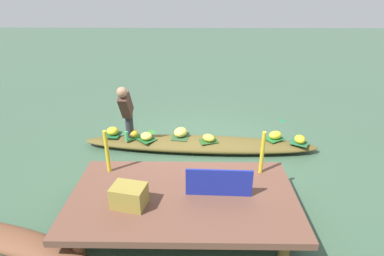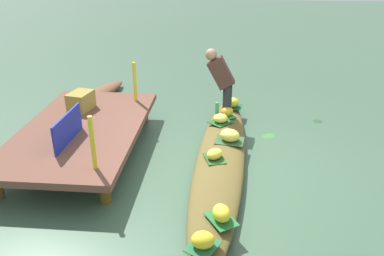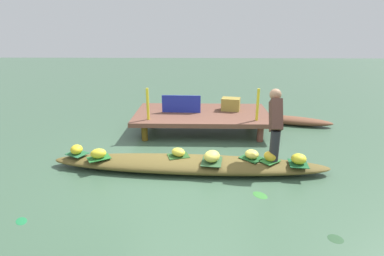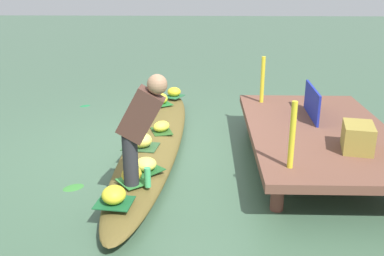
% 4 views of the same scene
% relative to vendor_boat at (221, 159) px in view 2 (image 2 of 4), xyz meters
% --- Properties ---
extents(canal_water, '(40.00, 40.00, 0.00)m').
position_rel_vendor_boat_xyz_m(canal_water, '(0.00, 0.00, -0.11)').
color(canal_water, '#3B5A42').
rests_on(canal_water, ground).
extents(dock_platform, '(3.20, 1.80, 0.45)m').
position_rel_vendor_boat_xyz_m(dock_platform, '(0.25, 2.17, 0.27)').
color(dock_platform, brown).
rests_on(dock_platform, ground).
extents(vendor_boat, '(4.90, 0.97, 0.23)m').
position_rel_vendor_boat_xyz_m(vendor_boat, '(0.00, 0.00, 0.00)').
color(vendor_boat, brown).
rests_on(vendor_boat, ground).
extents(moored_boat, '(2.25, 1.05, 0.21)m').
position_rel_vendor_boat_xyz_m(moored_boat, '(2.48, 2.72, -0.01)').
color(moored_boat, brown).
rests_on(moored_boat, ground).
extents(leaf_mat_0, '(0.34, 0.38, 0.01)m').
position_rel_vendor_boat_xyz_m(leaf_mat_0, '(1.85, -0.18, 0.12)').
color(leaf_mat_0, '#17552B').
rests_on(leaf_mat_0, vendor_boat).
extents(banana_bunch_0, '(0.26, 0.25, 0.17)m').
position_rel_vendor_boat_xyz_m(banana_bunch_0, '(1.85, -0.18, 0.20)').
color(banana_bunch_0, yellow).
rests_on(banana_bunch_0, vendor_boat).
extents(leaf_mat_1, '(0.39, 0.48, 0.01)m').
position_rel_vendor_boat_xyz_m(leaf_mat_1, '(0.40, -0.13, 0.12)').
color(leaf_mat_1, '#2C512C').
rests_on(leaf_mat_1, vendor_boat).
extents(banana_bunch_1, '(0.37, 0.40, 0.19)m').
position_rel_vendor_boat_xyz_m(banana_bunch_1, '(0.40, -0.13, 0.21)').
color(banana_bunch_1, '#ECDA56').
rests_on(banana_bunch_1, vendor_boat).
extents(leaf_mat_2, '(0.42, 0.35, 0.01)m').
position_rel_vendor_boat_xyz_m(leaf_mat_2, '(-0.19, 0.09, 0.12)').
color(leaf_mat_2, '#27501F').
rests_on(leaf_mat_2, vendor_boat).
extents(banana_bunch_2, '(0.33, 0.31, 0.15)m').
position_rel_vendor_boat_xyz_m(banana_bunch_2, '(-0.19, 0.09, 0.19)').
color(banana_bunch_2, yellow).
rests_on(banana_bunch_2, vendor_boat).
extents(leaf_mat_3, '(0.43, 0.40, 0.01)m').
position_rel_vendor_boat_xyz_m(leaf_mat_3, '(-2.03, 0.14, 0.12)').
color(leaf_mat_3, '#225F37').
rests_on(leaf_mat_3, vendor_boat).
extents(banana_bunch_3, '(0.22, 0.25, 0.17)m').
position_rel_vendor_boat_xyz_m(banana_bunch_3, '(-2.03, 0.14, 0.20)').
color(banana_bunch_3, yellow).
rests_on(banana_bunch_3, vendor_boat).
extents(leaf_mat_4, '(0.46, 0.46, 0.01)m').
position_rel_vendor_boat_xyz_m(leaf_mat_4, '(1.10, 0.03, 0.12)').
color(leaf_mat_4, '#1D5424').
rests_on(leaf_mat_4, vendor_boat).
extents(banana_bunch_4, '(0.30, 0.31, 0.15)m').
position_rel_vendor_boat_xyz_m(banana_bunch_4, '(1.10, 0.03, 0.19)').
color(banana_bunch_4, '#EBD954').
rests_on(banana_bunch_4, vendor_boat).
extents(leaf_mat_5, '(0.40, 0.39, 0.01)m').
position_rel_vendor_boat_xyz_m(leaf_mat_5, '(1.39, -0.08, 0.12)').
color(leaf_mat_5, '#307A34').
rests_on(leaf_mat_5, vendor_boat).
extents(banana_bunch_5, '(0.28, 0.29, 0.17)m').
position_rel_vendor_boat_xyz_m(banana_bunch_5, '(1.39, -0.08, 0.20)').
color(banana_bunch_5, gold).
rests_on(banana_bunch_5, vendor_boat).
extents(leaf_mat_6, '(0.45, 0.41, 0.01)m').
position_rel_vendor_boat_xyz_m(leaf_mat_6, '(-1.57, -0.04, 0.12)').
color(leaf_mat_6, '#21682B').
rests_on(leaf_mat_6, vendor_boat).
extents(banana_bunch_6, '(0.31, 0.26, 0.17)m').
position_rel_vendor_boat_xyz_m(banana_bunch_6, '(-1.57, -0.04, 0.20)').
color(banana_bunch_6, yellow).
rests_on(banana_bunch_6, vendor_boat).
extents(vendor_person, '(0.21, 0.53, 1.19)m').
position_rel_vendor_boat_xyz_m(vendor_person, '(1.46, 0.04, 0.80)').
color(vendor_person, '#28282D').
rests_on(vendor_person, vendor_boat).
extents(water_bottle, '(0.07, 0.07, 0.21)m').
position_rel_vendor_boat_xyz_m(water_bottle, '(1.49, 0.10, 0.22)').
color(water_bottle, '#43B168').
rests_on(water_bottle, vendor_boat).
extents(market_banner, '(0.93, 0.06, 0.42)m').
position_rel_vendor_boat_xyz_m(market_banner, '(-0.25, 2.17, 0.54)').
color(market_banner, navy).
rests_on(market_banner, dock_platform).
extents(railing_post_west, '(0.06, 0.06, 0.71)m').
position_rel_vendor_boat_xyz_m(railing_post_west, '(-0.95, 1.57, 0.69)').
color(railing_post_west, gold).
rests_on(railing_post_west, dock_platform).
extents(railing_post_east, '(0.06, 0.06, 0.71)m').
position_rel_vendor_boat_xyz_m(railing_post_east, '(1.45, 1.57, 0.69)').
color(railing_post_east, gold).
rests_on(railing_post_east, dock_platform).
extents(produce_crate, '(0.50, 0.41, 0.31)m').
position_rel_vendor_boat_xyz_m(produce_crate, '(0.96, 2.40, 0.49)').
color(produce_crate, olive).
rests_on(produce_crate, dock_platform).
extents(drifting_plant_0, '(0.29, 0.30, 0.01)m').
position_rel_vendor_boat_xyz_m(drifting_plant_0, '(1.11, -0.82, -0.11)').
color(drifting_plant_0, '#32762F').
rests_on(drifting_plant_0, ground).
extents(drifting_plant_2, '(0.23, 0.23, 0.01)m').
position_rel_vendor_boat_xyz_m(drifting_plant_2, '(1.82, -1.78, -0.11)').
color(drifting_plant_2, '#26482A').
rests_on(drifting_plant_2, ground).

